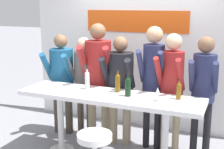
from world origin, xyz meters
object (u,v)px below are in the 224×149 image
object	(u,v)px
person_far_right	(204,83)
wine_bottle_0	(118,82)
person_right	(172,80)
tasting_table	(109,104)
person_center_left	(98,70)
wine_bottle_1	(87,79)
person_far_left	(62,74)
person_center	(120,80)
person_center_right	(153,73)
person_left	(84,76)
wine_bottle_3	(179,90)
wine_glass_0	(158,92)
wine_bottle_2	(128,86)

from	to	relation	value
person_far_right	wine_bottle_0	distance (m)	1.17
person_right	tasting_table	bearing A→B (deg)	-141.40
person_center_left	wine_bottle_1	xyz separation A→B (m)	(0.03, -0.43, -0.05)
person_far_left	wine_bottle_0	xyz separation A→B (m)	(1.16, -0.44, 0.07)
tasting_table	person_right	bearing A→B (deg)	36.52
person_center	person_center_right	world-z (taller)	person_center_right
person_left	wine_bottle_3	distance (m)	1.67
person_center_right	person_far_right	size ratio (longest dim) A/B	1.07
wine_glass_0	wine_bottle_0	bearing A→B (deg)	162.20
wine_bottle_0	wine_glass_0	distance (m)	0.63
person_left	wine_bottle_0	world-z (taller)	person_left
tasting_table	person_center_left	xyz separation A→B (m)	(-0.43, 0.56, 0.32)
person_center_right	tasting_table	bearing A→B (deg)	-130.31
person_center	wine_bottle_0	size ratio (longest dim) A/B	5.46
wine_bottle_1	wine_bottle_2	xyz separation A→B (m)	(0.65, -0.12, -0.00)
person_far_left	person_center_right	world-z (taller)	person_center_right
person_far_left	person_center	distance (m)	1.04
person_center_left	wine_bottle_0	world-z (taller)	person_center_left
person_center_right	person_right	xyz separation A→B (m)	(0.28, -0.06, -0.06)
tasting_table	person_left	size ratio (longest dim) A/B	1.53
tasting_table	person_center	bearing A→B (deg)	95.63
person_left	person_center	bearing A→B (deg)	-3.42
person_center_right	wine_bottle_1	xyz separation A→B (m)	(-0.83, -0.46, -0.07)
wine_bottle_2	wine_glass_0	size ratio (longest dim) A/B	1.66
person_center	person_left	bearing A→B (deg)	166.11
tasting_table	person_center_left	distance (m)	0.78
person_right	wine_bottle_3	world-z (taller)	person_right
person_left	person_center_right	bearing A→B (deg)	3.36
wine_bottle_2	person_far_right	bearing A→B (deg)	34.19
wine_glass_0	person_left	bearing A→B (deg)	153.91
tasting_table	wine_bottle_0	size ratio (longest dim) A/B	8.11
person_right	wine_bottle_2	world-z (taller)	person_right
person_left	person_right	bearing A→B (deg)	1.10
tasting_table	wine_bottle_2	distance (m)	0.37
person_right	wine_glass_0	size ratio (longest dim) A/B	9.84
person_left	wine_bottle_0	bearing A→B (deg)	-26.95
person_center	person_far_right	xyz separation A→B (m)	(1.19, 0.09, 0.05)
person_center_right	wine_glass_0	bearing A→B (deg)	-74.25
person_far_left	person_right	distance (m)	1.81
person_far_left	wine_bottle_2	xyz separation A→B (m)	(1.35, -0.56, 0.07)
person_left	wine_bottle_0	size ratio (longest dim) A/B	5.30
person_far_right	wine_bottle_1	distance (m)	1.60
wine_bottle_0	wine_bottle_3	size ratio (longest dim) A/B	1.19
person_far_left	wine_glass_0	world-z (taller)	person_far_left
person_center_right	wine_bottle_0	distance (m)	0.58
person_left	wine_bottle_0	xyz separation A→B (m)	(0.77, -0.48, 0.08)
tasting_table	person_center	distance (m)	0.57
person_left	wine_bottle_3	bearing A→B (deg)	-12.08
person_far_right	wine_glass_0	distance (m)	0.81
person_center_right	wine_bottle_1	size ratio (longest dim) A/B	5.97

